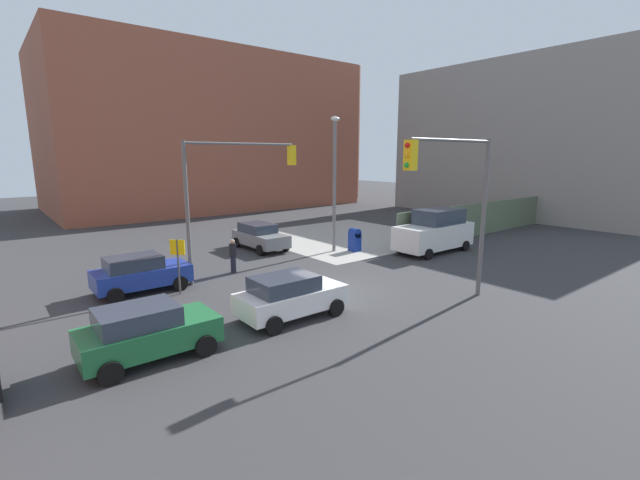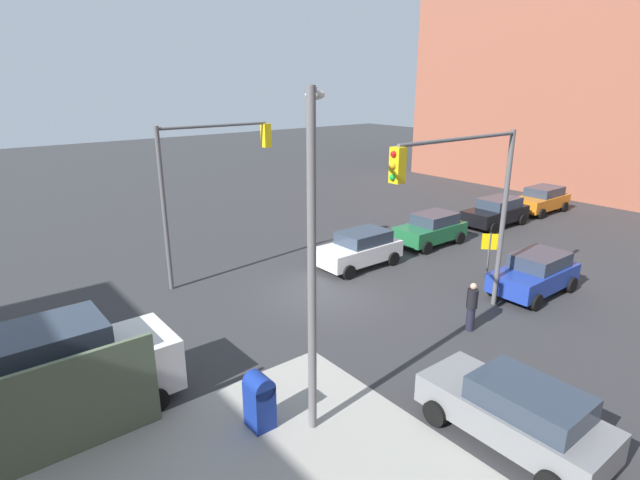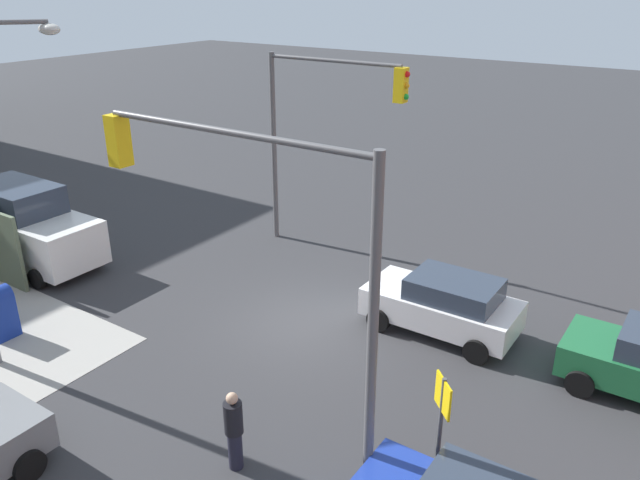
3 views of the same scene
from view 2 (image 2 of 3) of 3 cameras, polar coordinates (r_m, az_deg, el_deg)
ground_plane at (r=19.76m, az=0.81°, el=-6.40°), size 120.00×120.00×0.00m
building_brick_west at (r=46.62m, az=31.48°, el=15.25°), size 16.00×28.00×16.17m
traffic_signal_nw_corner at (r=16.92m, az=16.48°, el=5.36°), size 6.05×0.36×6.50m
traffic_signal_se_corner at (r=20.76m, az=-12.72°, el=7.68°), size 5.12×0.36×6.50m
street_lamp_corner at (r=11.15m, az=-0.88°, el=0.12°), size 1.92×2.12×8.00m
warning_sign_two_way at (r=20.83m, az=18.75°, el=-1.26°), size 0.48×0.48×2.40m
mailbox_blue at (r=12.68m, az=-6.94°, el=-17.61°), size 0.56×0.64×1.43m
coupe_white at (r=22.63m, az=4.53°, el=-0.98°), size 4.00×2.02×1.62m
hatchback_orange at (r=35.05m, az=23.99°, el=4.27°), size 4.21×2.02×1.62m
hatchback_gray at (r=12.89m, az=21.50°, el=-17.79°), size 2.02×4.30×1.62m
sedan_green at (r=26.24m, az=12.60°, el=1.27°), size 3.83×2.02×1.62m
hatchback_blue at (r=21.45m, az=23.38°, el=-3.51°), size 3.92×2.02×1.62m
hatchback_black at (r=30.72m, az=19.49°, el=3.07°), size 4.32×2.02×1.62m
van_white_delivery at (r=14.00m, az=-27.82°, el=-13.58°), size 5.40×2.32×2.62m
pedestrian_crossing at (r=17.57m, az=16.94°, el=-7.23°), size 0.36×0.36×1.72m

